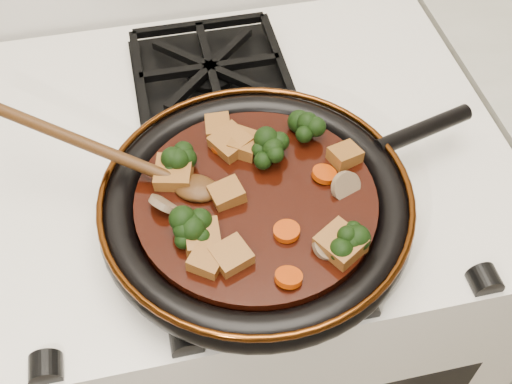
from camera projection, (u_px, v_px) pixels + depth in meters
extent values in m
cube|color=white|center=(236.00, 304.00, 1.24)|extent=(0.76, 0.60, 0.90)
cylinder|color=black|center=(256.00, 211.00, 0.77)|extent=(0.35, 0.35, 0.01)
torus|color=black|center=(256.00, 207.00, 0.77)|extent=(0.37, 0.37, 0.04)
torus|color=#49220A|center=(256.00, 196.00, 0.75)|extent=(0.37, 0.37, 0.01)
cylinder|color=black|center=(423.00, 129.00, 0.82)|extent=(0.14, 0.06, 0.02)
cylinder|color=black|center=(256.00, 203.00, 0.76)|extent=(0.29, 0.29, 0.02)
cube|color=brown|center=(174.00, 174.00, 0.77)|extent=(0.05, 0.06, 0.03)
cube|color=brown|center=(227.00, 194.00, 0.75)|extent=(0.04, 0.04, 0.02)
cube|color=brown|center=(207.00, 260.00, 0.69)|extent=(0.05, 0.05, 0.02)
cube|color=brown|center=(341.00, 245.00, 0.70)|extent=(0.06, 0.06, 0.03)
cube|color=brown|center=(245.00, 145.00, 0.80)|extent=(0.05, 0.05, 0.03)
cube|color=brown|center=(202.00, 237.00, 0.71)|extent=(0.04, 0.04, 0.03)
cube|color=brown|center=(231.00, 256.00, 0.69)|extent=(0.05, 0.05, 0.02)
cube|color=brown|center=(218.00, 127.00, 0.82)|extent=(0.04, 0.04, 0.02)
cube|color=brown|center=(231.00, 143.00, 0.80)|extent=(0.06, 0.06, 0.03)
cube|color=brown|center=(345.00, 156.00, 0.78)|extent=(0.04, 0.04, 0.02)
cylinder|color=#A93204|center=(223.00, 145.00, 0.80)|extent=(0.03, 0.03, 0.02)
cylinder|color=#A93204|center=(324.00, 174.00, 0.77)|extent=(0.03, 0.03, 0.01)
cylinder|color=#A93204|center=(287.00, 231.00, 0.72)|extent=(0.03, 0.03, 0.01)
cylinder|color=#A93204|center=(289.00, 277.00, 0.68)|extent=(0.03, 0.03, 0.02)
cylinder|color=#7D6548|center=(328.00, 245.00, 0.70)|extent=(0.05, 0.05, 0.02)
cylinder|color=#7D6548|center=(165.00, 205.00, 0.74)|extent=(0.05, 0.05, 0.03)
cylinder|color=#7D6548|center=(346.00, 187.00, 0.75)|extent=(0.04, 0.04, 0.04)
ellipsoid|color=#41250E|center=(196.00, 188.00, 0.76)|extent=(0.07, 0.06, 0.02)
cylinder|color=#41250E|center=(87.00, 144.00, 0.76)|extent=(0.02, 0.02, 0.28)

